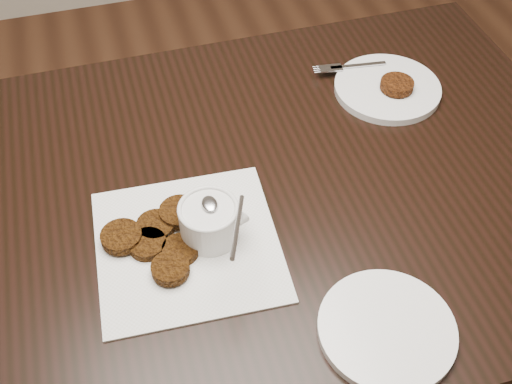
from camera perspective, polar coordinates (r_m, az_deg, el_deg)
table at (r=1.38m, az=-2.38°, el=-10.71°), size 1.36×0.87×0.75m
napkin at (r=1.01m, az=-6.19°, el=-4.79°), size 0.30×0.30×0.00m
sauce_ramekin at (r=0.97m, az=-4.37°, el=-1.40°), size 0.15×0.15×0.13m
patty_cluster at (r=1.01m, az=-8.29°, el=-3.92°), size 0.27×0.27×0.02m
plate_with_patty at (r=1.29m, az=11.84°, el=9.45°), size 0.24×0.24×0.03m
plate_empty at (r=0.93m, az=11.74°, el=-12.06°), size 0.25×0.25×0.01m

